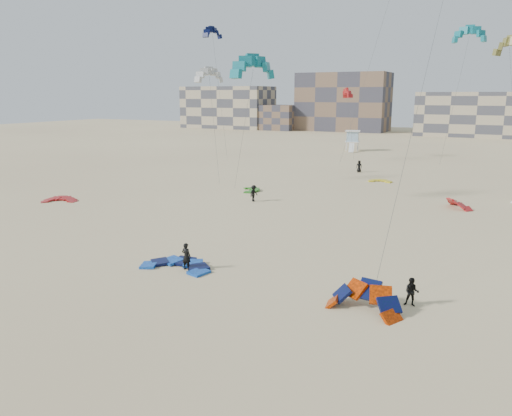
% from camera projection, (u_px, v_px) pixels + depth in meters
% --- Properties ---
extents(ground, '(320.00, 320.00, 0.00)m').
position_uv_depth(ground, '(162.00, 282.00, 30.65)').
color(ground, beige).
rests_on(ground, ground).
extents(kite_ground_blue, '(4.77, 4.96, 0.81)m').
position_uv_depth(kite_ground_blue, '(177.00, 268.00, 33.23)').
color(kite_ground_blue, blue).
rests_on(kite_ground_blue, ground).
extents(kite_ground_orange, '(4.54, 4.58, 3.95)m').
position_uv_depth(kite_ground_orange, '(363.00, 311.00, 26.61)').
color(kite_ground_orange, '#FF3E00').
rests_on(kite_ground_orange, ground).
extents(kite_ground_red, '(4.75, 4.84, 1.28)m').
position_uv_depth(kite_ground_red, '(60.00, 201.00, 53.98)').
color(kite_ground_red, red).
rests_on(kite_ground_red, ground).
extents(kite_ground_green, '(4.16, 4.08, 0.70)m').
position_uv_depth(kite_ground_green, '(251.00, 191.00, 59.84)').
color(kite_ground_green, '#3A7E1F').
rests_on(kite_ground_green, ground).
extents(kite_ground_red_far, '(4.38, 4.32, 2.83)m').
position_uv_depth(kite_ground_red_far, '(458.00, 208.00, 50.75)').
color(kite_ground_red_far, red).
rests_on(kite_ground_red_far, ground).
extents(kite_ground_yellow, '(2.99, 3.13, 0.53)m').
position_uv_depth(kite_ground_yellow, '(380.00, 182.00, 66.02)').
color(kite_ground_yellow, yellow).
rests_on(kite_ground_yellow, ground).
extents(kitesurfer_main, '(0.68, 0.45, 1.83)m').
position_uv_depth(kitesurfer_main, '(186.00, 256.00, 32.64)').
color(kitesurfer_main, black).
rests_on(kitesurfer_main, ground).
extents(kitesurfer_b, '(0.83, 0.67, 1.60)m').
position_uv_depth(kitesurfer_b, '(412.00, 292.00, 27.04)').
color(kitesurfer_b, black).
rests_on(kitesurfer_b, ground).
extents(kitesurfer_c, '(0.85, 1.24, 1.77)m').
position_uv_depth(kitesurfer_c, '(254.00, 193.00, 53.72)').
color(kitesurfer_c, black).
rests_on(kitesurfer_c, ground).
extents(kitesurfer_e, '(0.94, 0.70, 1.75)m').
position_uv_depth(kitesurfer_e, '(359.00, 166.00, 74.05)').
color(kitesurfer_e, black).
rests_on(kitesurfer_e, ground).
extents(kite_fly_teal_a, '(6.50, 6.17, 14.24)m').
position_uv_depth(kite_fly_teal_a, '(253.00, 69.00, 49.74)').
color(kite_fly_teal_a, '#136C85').
rests_on(kite_fly_teal_a, ground).
extents(kite_fly_grey, '(6.15, 6.58, 13.68)m').
position_uv_depth(kite_fly_grey, '(209.00, 77.00, 61.67)').
color(kite_fly_grey, silver).
rests_on(kite_fly_grey, ground).
extents(kite_fly_olive, '(4.67, 7.53, 15.84)m').
position_uv_depth(kite_fly_olive, '(509.00, 47.00, 47.57)').
color(kite_fly_olive, olive).
rests_on(kite_fly_olive, ground).
extents(kite_fly_navy, '(4.17, 4.15, 20.71)m').
position_uv_depth(kite_fly_navy, '(212.00, 34.00, 77.26)').
color(kite_fly_navy, '#080742').
rests_on(kite_fly_navy, ground).
extents(kite_fly_teal_b, '(4.90, 4.44, 19.63)m').
position_uv_depth(kite_fly_teal_b, '(469.00, 36.00, 69.43)').
color(kite_fly_teal_b, '#136C85').
rests_on(kite_fly_teal_b, ground).
extents(kite_fly_red, '(5.98, 9.82, 11.57)m').
position_uv_depth(kite_fly_red, '(347.00, 94.00, 87.44)').
color(kite_fly_red, red).
rests_on(kite_fly_red, ground).
extents(lifeguard_tower_far, '(3.51, 5.98, 4.13)m').
position_uv_depth(lifeguard_tower_far, '(352.00, 141.00, 102.10)').
color(lifeguard_tower_far, white).
rests_on(lifeguard_tower_far, ground).
extents(condo_west_a, '(30.00, 15.00, 14.00)m').
position_uv_depth(condo_west_a, '(228.00, 107.00, 173.02)').
color(condo_west_a, tan).
rests_on(condo_west_a, ground).
extents(condo_west_b, '(28.00, 14.00, 18.00)m').
position_uv_depth(condo_west_b, '(343.00, 102.00, 158.49)').
color(condo_west_b, brown).
rests_on(condo_west_b, ground).
extents(condo_mid, '(32.00, 16.00, 12.00)m').
position_uv_depth(condo_mid, '(478.00, 114.00, 138.10)').
color(condo_mid, tan).
rests_on(condo_mid, ground).
extents(condo_fill_left, '(12.00, 10.00, 8.00)m').
position_uv_depth(condo_fill_left, '(278.00, 117.00, 163.16)').
color(condo_fill_left, brown).
rests_on(condo_fill_left, ground).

